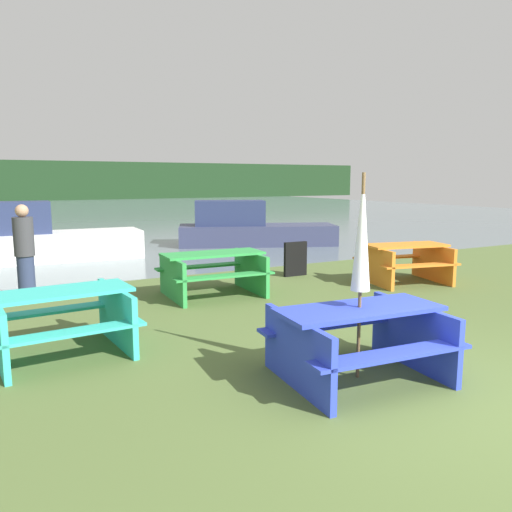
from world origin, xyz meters
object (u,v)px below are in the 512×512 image
picnic_table_orange (405,260)px  boat (250,229)px  picnic_table_blue (359,335)px  signboard (295,259)px  boat_second (34,240)px  picnic_table_teal (61,317)px  person (25,253)px  umbrella_white (362,235)px  picnic_table_green (213,269)px

picnic_table_orange → boat: (-0.02, 6.77, 0.05)m
boat → picnic_table_blue: bearing=-89.3°
picnic_table_blue → signboard: picnic_table_blue is taller
boat → boat_second: bearing=-154.8°
picnic_table_teal → picnic_table_blue: bearing=-39.9°
boat_second → person: 4.50m
picnic_table_orange → umbrella_white: bearing=-139.8°
picnic_table_teal → boat_second: boat_second is taller
picnic_table_blue → picnic_table_teal: size_ratio=1.07×
boat → person: size_ratio=3.10×
person → signboard: (5.33, -0.35, -0.46)m
picnic_table_orange → signboard: picnic_table_orange is taller
umbrella_white → boat_second: size_ratio=0.44×
picnic_table_blue → picnic_table_teal: (-2.67, 2.24, 0.00)m
picnic_table_green → signboard: 2.47m
picnic_table_teal → boat_second: size_ratio=0.35×
umbrella_white → signboard: (2.50, 5.10, -1.15)m
boat_second → signboard: 6.83m
umbrella_white → signboard: bearing=63.9°
picnic_table_teal → person: 3.23m
picnic_table_blue → person: person is taller
umbrella_white → signboard: 5.79m
picnic_table_green → boat_second: 6.20m
picnic_table_green → boat_second: bearing=114.0°
picnic_table_blue → picnic_table_orange: bearing=40.2°
picnic_table_orange → person: bearing=163.9°
picnic_table_orange → picnic_table_teal: bearing=-169.8°
picnic_table_green → boat: bearing=56.9°
boat_second → person: size_ratio=2.97×
picnic_table_orange → boat_second: boat_second is taller
picnic_table_green → picnic_table_blue: bearing=-92.4°
picnic_table_teal → signboard: bearing=28.9°
picnic_table_green → boat_second: size_ratio=0.37×
boat_second → person: bearing=-93.9°
picnic_table_blue → person: size_ratio=1.11×
boat → signboard: 5.36m
person → picnic_table_blue: bearing=-62.5°
boat_second → person: (-0.49, -4.46, 0.28)m
picnic_table_blue → signboard: (2.50, 5.10, -0.09)m
boat → person: bearing=-122.9°
umbrella_white → boat_second: bearing=103.3°
boat_second → signboard: (4.84, -4.81, -0.19)m
person → signboard: person is taller
picnic_table_teal → person: bearing=92.9°
boat → signboard: bearing=-84.6°
picnic_table_orange → picnic_table_green: (-3.91, 0.80, 0.00)m
signboard → boat_second: bearing=135.2°
picnic_table_teal → picnic_table_orange: 6.86m
boat_second → signboard: boat_second is taller
signboard → person: bearing=176.3°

